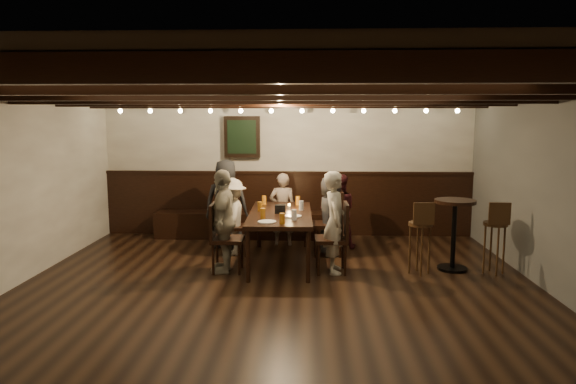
{
  "coord_description": "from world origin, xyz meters",
  "views": [
    {
      "loc": [
        0.37,
        -5.56,
        2.05
      ],
      "look_at": [
        0.09,
        1.3,
        1.08
      ],
      "focal_mm": 32.0,
      "sensor_mm": 36.0,
      "label": 1
    }
  ],
  "objects_px": {
    "chair_left_far": "(226,251)",
    "person_left_near": "(232,216)",
    "person_left_far": "(224,221)",
    "bar_stool_left": "(420,247)",
    "chair_left_near": "(235,237)",
    "bar_stool_right": "(494,247)",
    "person_bench_centre": "(283,209)",
    "chair_right_far": "(333,251)",
    "dining_table": "(280,217)",
    "person_bench_right": "(338,211)",
    "person_right_far": "(335,222)",
    "person_right_near": "(331,215)",
    "high_top_table": "(454,224)",
    "person_bench_left": "(226,203)",
    "chair_right_near": "(329,235)"
  },
  "relations": [
    {
      "from": "chair_right_far",
      "to": "person_bench_centre",
      "type": "distance_m",
      "value": 1.69
    },
    {
      "from": "dining_table",
      "to": "chair_left_far",
      "type": "xyz_separation_m",
      "value": [
        -0.71,
        -0.47,
        -0.39
      ]
    },
    {
      "from": "person_bench_centre",
      "to": "chair_left_far",
      "type": "bearing_deg",
      "value": 64.37
    },
    {
      "from": "chair_right_near",
      "to": "person_right_far",
      "type": "xyz_separation_m",
      "value": [
        0.05,
        -0.9,
        0.39
      ]
    },
    {
      "from": "person_bench_right",
      "to": "bar_stool_right",
      "type": "distance_m",
      "value": 2.42
    },
    {
      "from": "high_top_table",
      "to": "bar_stool_right",
      "type": "distance_m",
      "value": 0.59
    },
    {
      "from": "chair_left_near",
      "to": "chair_right_far",
      "type": "distance_m",
      "value": 1.7
    },
    {
      "from": "chair_right_far",
      "to": "person_bench_right",
      "type": "relative_size",
      "value": 0.79
    },
    {
      "from": "chair_left_far",
      "to": "chair_right_near",
      "type": "xyz_separation_m",
      "value": [
        1.42,
        0.93,
        0.02
      ]
    },
    {
      "from": "person_left_near",
      "to": "person_right_far",
      "type": "bearing_deg",
      "value": 59.04
    },
    {
      "from": "person_bench_centre",
      "to": "person_bench_right",
      "type": "bearing_deg",
      "value": 170.54
    },
    {
      "from": "chair_left_near",
      "to": "chair_right_near",
      "type": "relative_size",
      "value": 0.91
    },
    {
      "from": "person_bench_right",
      "to": "person_right_far",
      "type": "xyz_separation_m",
      "value": [
        -0.12,
        -1.35,
        0.09
      ]
    },
    {
      "from": "chair_right_far",
      "to": "person_left_far",
      "type": "relative_size",
      "value": 0.68
    },
    {
      "from": "person_left_far",
      "to": "person_right_near",
      "type": "height_order",
      "value": "person_left_far"
    },
    {
      "from": "person_right_far",
      "to": "high_top_table",
      "type": "xyz_separation_m",
      "value": [
        1.63,
        0.17,
        -0.05
      ]
    },
    {
      "from": "chair_left_far",
      "to": "person_left_near",
      "type": "height_order",
      "value": "person_left_near"
    },
    {
      "from": "bar_stool_left",
      "to": "bar_stool_right",
      "type": "relative_size",
      "value": 1.0
    },
    {
      "from": "person_right_far",
      "to": "bar_stool_right",
      "type": "bearing_deg",
      "value": -90.86
    },
    {
      "from": "chair_left_far",
      "to": "person_right_near",
      "type": "distance_m",
      "value": 1.75
    },
    {
      "from": "bar_stool_right",
      "to": "person_right_near",
      "type": "bearing_deg",
      "value": 161.23
    },
    {
      "from": "person_right_near",
      "to": "high_top_table",
      "type": "bearing_deg",
      "value": -115.16
    },
    {
      "from": "chair_right_near",
      "to": "person_right_near",
      "type": "relative_size",
      "value": 0.81
    },
    {
      "from": "person_bench_left",
      "to": "person_left_far",
      "type": "distance_m",
      "value": 1.36
    },
    {
      "from": "person_left_far",
      "to": "chair_left_near",
      "type": "bearing_deg",
      "value": 178.02
    },
    {
      "from": "person_left_near",
      "to": "bar_stool_left",
      "type": "relative_size",
      "value": 1.19
    },
    {
      "from": "high_top_table",
      "to": "bar_stool_right",
      "type": "relative_size",
      "value": 0.99
    },
    {
      "from": "person_bench_left",
      "to": "chair_right_far",
      "type": "bearing_deg",
      "value": 140.19
    },
    {
      "from": "dining_table",
      "to": "person_right_far",
      "type": "bearing_deg",
      "value": -30.96
    },
    {
      "from": "bar_stool_left",
      "to": "dining_table",
      "type": "bearing_deg",
      "value": 162.6
    },
    {
      "from": "chair_right_far",
      "to": "person_left_far",
      "type": "xyz_separation_m",
      "value": [
        -1.47,
        -0.03,
        0.41
      ]
    },
    {
      "from": "person_bench_right",
      "to": "bar_stool_right",
      "type": "bearing_deg",
      "value": 145.03
    },
    {
      "from": "bar_stool_left",
      "to": "person_bench_left",
      "type": "bearing_deg",
      "value": 150.89
    },
    {
      "from": "chair_right_near",
      "to": "person_right_near",
      "type": "height_order",
      "value": "person_right_near"
    },
    {
      "from": "person_bench_centre",
      "to": "person_right_far",
      "type": "height_order",
      "value": "person_right_far"
    },
    {
      "from": "dining_table",
      "to": "bar_stool_right",
      "type": "height_order",
      "value": "bar_stool_right"
    },
    {
      "from": "chair_left_far",
      "to": "person_bench_centre",
      "type": "xyz_separation_m",
      "value": [
        0.69,
        1.52,
        0.31
      ]
    },
    {
      "from": "dining_table",
      "to": "bar_stool_right",
      "type": "xyz_separation_m",
      "value": [
        2.89,
        -0.42,
        -0.3
      ]
    },
    {
      "from": "chair_right_far",
      "to": "high_top_table",
      "type": "relative_size",
      "value": 0.97
    },
    {
      "from": "dining_table",
      "to": "person_bench_left",
      "type": "xyz_separation_m",
      "value": [
        -0.92,
        0.88,
        0.04
      ]
    },
    {
      "from": "person_bench_left",
      "to": "person_bench_centre",
      "type": "relative_size",
      "value": 1.2
    },
    {
      "from": "chair_left_near",
      "to": "person_bench_left",
      "type": "distance_m",
      "value": 0.65
    },
    {
      "from": "chair_right_near",
      "to": "bar_stool_left",
      "type": "relative_size",
      "value": 1.0
    },
    {
      "from": "high_top_table",
      "to": "chair_left_far",
      "type": "bearing_deg",
      "value": -176.27
    },
    {
      "from": "bar_stool_left",
      "to": "chair_left_near",
      "type": "bearing_deg",
      "value": 157.51
    },
    {
      "from": "dining_table",
      "to": "person_bench_right",
      "type": "bearing_deg",
      "value": 45.0
    },
    {
      "from": "dining_table",
      "to": "person_bench_right",
      "type": "relative_size",
      "value": 1.65
    },
    {
      "from": "person_bench_centre",
      "to": "bar_stool_left",
      "type": "height_order",
      "value": "person_bench_centre"
    },
    {
      "from": "person_left_near",
      "to": "person_left_far",
      "type": "height_order",
      "value": "person_left_far"
    },
    {
      "from": "bar_stool_left",
      "to": "chair_right_far",
      "type": "bearing_deg",
      "value": 174.85
    }
  ]
}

